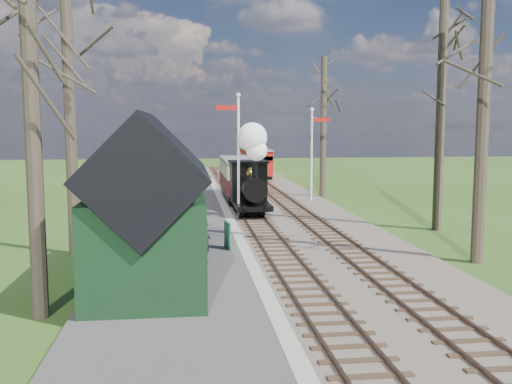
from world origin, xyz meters
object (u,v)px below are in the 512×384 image
red_carriage_b (250,160)px  sign_board (228,235)px  semaphore_far (313,147)px  coach (240,176)px  red_carriage_a (257,164)px  bench (191,263)px  station_shed (149,211)px  person (205,241)px  locomotive (251,176)px  semaphore_near (237,146)px

red_carriage_b → sign_board: red_carriage_b is taller
semaphore_far → red_carriage_b: size_ratio=1.12×
coach → semaphore_far: bearing=-10.4°
red_carriage_a → sign_board: size_ratio=5.26×
sign_board → bench: bearing=-110.9°
station_shed → bench: size_ratio=4.25×
sign_board → person: (-0.87, -2.16, 0.24)m
station_shed → semaphore_far: size_ratio=1.10×
station_shed → locomotive: bearing=71.4°
semaphore_near → semaphore_far: 7.91m
station_shed → locomotive: size_ratio=1.37×
sign_board → red_carriage_b: bearing=82.2°
semaphore_near → red_carriage_a: size_ratio=1.22×
locomotive → red_carriage_a: (2.61, 18.40, -0.61)m
sign_board → person: person is taller
semaphore_near → sign_board: bearing=-97.7°
locomotive → semaphore_near: bearing=-135.7°
person → sign_board: bearing=-15.8°
semaphore_near → sign_board: semaphore_near is taller
station_shed → semaphore_near: (3.53, 12.00, 1.35)m
semaphore_far → red_carriage_b: (-1.77, 18.64, -1.85)m
locomotive → bench: bearing=-104.8°
sign_board → bench: sign_board is taller
sign_board → person: 2.34m
semaphore_near → coach: 7.16m
coach → sign_board: size_ratio=7.56×
semaphore_far → bench: (-7.54, -17.23, -2.77)m
semaphore_near → coach: bearing=83.6°
semaphore_far → locomotive: size_ratio=1.25×
semaphore_near → bench: (-2.40, -11.23, -3.04)m
locomotive → sign_board: size_ratio=4.72×
coach → person: 16.85m
sign_board → semaphore_near: bearing=82.3°
station_shed → coach: (4.30, 18.81, -0.72)m
semaphore_near → semaphore_far: (5.14, 6.00, -0.27)m
red_carriage_a → bench: size_ratio=3.44×
station_shed → locomotive: (4.29, 12.74, -0.16)m
coach → red_carriage_a: 12.60m
semaphore_far → bench: size_ratio=3.86×
bench → person: size_ratio=1.02×
station_shed → red_carriage_b: (6.90, 36.64, -0.77)m
red_carriage_a → sign_board: red_carriage_a is taller
red_carriage_a → red_carriage_b: same height
locomotive → coach: 6.09m
semaphore_far → sign_board: 15.24m
semaphore_near → red_carriage_a: 19.55m
station_shed → semaphore_near: 12.58m
sign_board → station_shed: bearing=-119.9°
station_shed → red_carriage_a: station_shed is taller
semaphore_far → person: 17.49m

